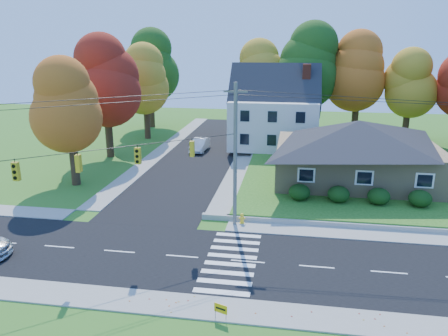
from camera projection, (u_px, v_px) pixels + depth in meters
The scene contains 21 objects.
ground at pixel (248, 262), 25.78m from camera, with size 120.00×120.00×0.00m, color #3D7923.
road_main at pixel (248, 262), 25.78m from camera, with size 90.00×8.00×0.02m, color black.
road_cross at pixel (204, 151), 51.65m from camera, with size 8.00×44.00×0.02m, color black.
sidewalk_north at pixel (255, 227), 30.51m from camera, with size 90.00×2.00×0.08m, color #9C9A90.
sidewalk_south at pixel (237, 311), 21.03m from camera, with size 90.00×2.00×0.08m, color #9C9A90.
lawn at pixel (400, 169), 43.62m from camera, with size 30.00×30.00×0.50m, color #3D7923.
ranch_house at pixel (357, 150), 38.81m from camera, with size 14.60×10.60×5.40m.
colonial_house at pixel (275, 112), 51.04m from camera, with size 10.40×8.40×9.60m.
hedge_row at pixel (359, 195), 33.60m from camera, with size 10.70×1.70×1.27m.
traffic_infrastructure at pixel (249, 172), 25.65m from camera, with size 38.10×10.66×10.00m.
tree_lot_0 at pixel (262, 76), 56.01m from camera, with size 6.72×6.72×12.51m.
tree_lot_1 at pixel (310, 66), 53.77m from camera, with size 7.84×7.84×14.60m.
tree_lot_2 at pixel (359, 71), 53.98m from camera, with size 7.28×7.28×13.56m.
tree_lot_3 at pixel (411, 84), 52.48m from camera, with size 6.16×6.16×11.47m.
tree_west_0 at pixel (69, 106), 37.77m from camera, with size 6.16×6.16×11.47m.
tree_west_1 at pixel (105, 81), 47.04m from camera, with size 7.28×7.28×13.56m.
tree_west_2 at pixel (145, 79), 56.55m from camera, with size 6.72×6.72×12.51m.
tree_west_3 at pixel (150, 66), 64.08m from camera, with size 7.84×7.84×14.60m.
white_car at pixel (200, 145), 51.69m from camera, with size 1.57×4.49×1.48m, color silver.
fire_hydrant at pixel (242, 219), 31.00m from camera, with size 0.45×0.36×0.82m.
yard_sign at pixel (221, 309), 20.19m from camera, with size 0.65×0.27×0.85m.
Camera 1 is at (2.32, -23.14, 12.51)m, focal length 35.00 mm.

